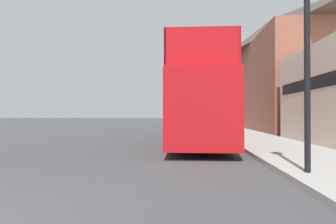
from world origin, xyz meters
name	(u,v)px	position (x,y,z in m)	size (l,w,h in m)	color
ground_plane	(147,130)	(0.00, 21.00, 0.00)	(144.00, 144.00, 0.00)	#3D3D3F
sidewalk	(236,132)	(7.41, 18.00, 0.07)	(3.28, 108.00, 0.14)	#999993
brick_terrace_rear	(272,74)	(12.05, 23.84, 5.45)	(6.00, 19.87, 10.91)	#935642
tour_bus	(195,105)	(4.02, 10.56, 1.90)	(2.58, 10.07, 4.27)	red
parked_car_ahead_of_bus	(199,123)	(4.64, 18.81, 0.70)	(1.90, 4.01, 1.48)	#9E9EA3
lamp_post_nearest	(307,21)	(6.28, 3.50, 3.56)	(0.35, 0.35, 5.00)	black
lamp_post_second	(234,82)	(6.12, 11.65, 3.17)	(0.35, 0.35, 4.36)	black
lamp_post_third	(218,88)	(6.29, 19.80, 3.64)	(0.35, 0.35, 5.13)	black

